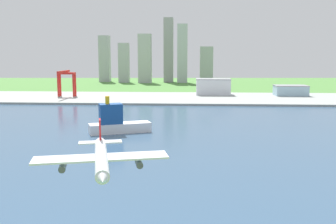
{
  "coord_description": "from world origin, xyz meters",
  "views": [
    {
      "loc": [
        17.66,
        -29.57,
        59.4
      ],
      "look_at": [
        5.28,
        179.09,
        28.28
      ],
      "focal_mm": 41.13,
      "sensor_mm": 36.0,
      "label": 1
    }
  ],
  "objects": [
    {
      "name": "ground_plane",
      "position": [
        0.0,
        300.0,
        0.0
      ],
      "size": [
        2400.0,
        2400.0,
        0.0
      ],
      "primitive_type": "plane",
      "color": "#4F873D"
    },
    {
      "name": "water_bay",
      "position": [
        0.0,
        240.0,
        0.07
      ],
      "size": [
        840.0,
        360.0,
        0.15
      ],
      "primitive_type": "cube",
      "color": "#385675",
      "rests_on": "ground"
    },
    {
      "name": "industrial_pier",
      "position": [
        0.0,
        490.0,
        1.25
      ],
      "size": [
        840.0,
        140.0,
        2.5
      ],
      "primitive_type": "cube",
      "color": "#9BA19B",
      "rests_on": "ground"
    },
    {
      "name": "airplane_landing",
      "position": [
        -5.52,
        66.62,
        32.83
      ],
      "size": [
        36.13,
        37.9,
        10.79
      ],
      "color": "white"
    },
    {
      "name": "ferry_boat",
      "position": [
        -39.0,
        257.55,
        8.3
      ],
      "size": [
        48.38,
        29.31,
        28.45
      ],
      "color": "white",
      "rests_on": "water_bay"
    },
    {
      "name": "port_crane_red",
      "position": [
        -153.28,
        488.9,
        28.66
      ],
      "size": [
        23.71,
        46.35,
        35.96
      ],
      "color": "red",
      "rests_on": "industrial_pier"
    },
    {
      "name": "warehouse_main",
      "position": [
        49.88,
        527.43,
        14.03
      ],
      "size": [
        49.3,
        29.63,
        23.01
      ],
      "color": "silver",
      "rests_on": "industrial_pier"
    },
    {
      "name": "warehouse_annex",
      "position": [
        158.66,
        521.37,
        9.77
      ],
      "size": [
        44.91,
        29.49,
        14.5
      ],
      "color": "#99BCD1",
      "rests_on": "industrial_pier"
    },
    {
      "name": "distant_skyline",
      "position": [
        -59.15,
        805.88,
        54.58
      ],
      "size": [
        249.32,
        50.57,
        138.46
      ],
      "color": "#AAA9B2",
      "rests_on": "ground"
    }
  ]
}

